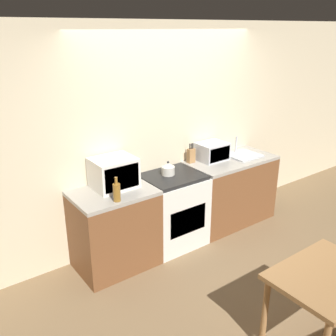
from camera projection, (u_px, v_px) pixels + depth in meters
name	position (u px, v px, depth m)	size (l,w,h in m)	color
ground_plane	(223.00, 264.00, 4.24)	(16.00, 16.00, 0.00)	brown
wall_back	(168.00, 133.00, 4.58)	(10.00, 0.06, 2.60)	beige
counter_left_run	(115.00, 229.00, 4.09)	(0.86, 0.62, 0.90)	brown
counter_right_run	(229.00, 190.00, 5.06)	(1.22, 0.62, 0.90)	brown
stove_range	(172.00, 210.00, 4.52)	(0.71, 0.62, 0.90)	silver
kettle	(168.00, 169.00, 4.36)	(0.16, 0.16, 0.17)	beige
microwave	(114.00, 173.00, 3.99)	(0.45, 0.38, 0.33)	silver
bottle	(117.00, 192.00, 3.68)	(0.07, 0.07, 0.25)	olive
knife_block	(191.00, 155.00, 4.74)	(0.09, 0.06, 0.25)	#9E7042
toaster_oven	(212.00, 151.00, 4.83)	(0.38, 0.31, 0.23)	silver
sink_basin	(243.00, 154.00, 5.02)	(0.42, 0.39, 0.24)	silver
dining_table	(326.00, 285.00, 2.94)	(0.88, 0.64, 0.72)	#9E7042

